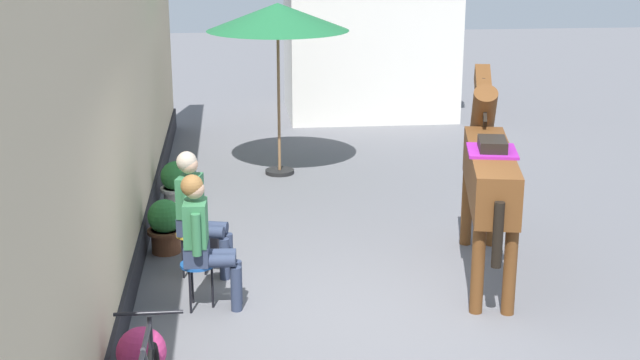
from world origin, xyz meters
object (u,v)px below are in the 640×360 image
(cafe_parasol, at_px, (278,18))
(satchel_bag, at_px, (217,243))
(flower_planter_farthest, at_px, (176,184))
(saddled_horse_center, at_px, (489,171))
(flower_planter_inner_far, at_px, (165,225))
(seated_visitor_near, at_px, (203,235))
(seated_visitor_far, at_px, (196,207))

(cafe_parasol, relative_size, satchel_bag, 9.21)
(flower_planter_farthest, height_order, cafe_parasol, cafe_parasol)
(saddled_horse_center, distance_m, flower_planter_farthest, 4.46)
(flower_planter_farthest, bearing_deg, flower_planter_inner_far, -91.09)
(seated_visitor_near, xyz_separation_m, saddled_horse_center, (3.04, 0.66, 0.38))
(seated_visitor_near, height_order, flower_planter_inner_far, seated_visitor_near)
(flower_planter_inner_far, bearing_deg, seated_visitor_near, -73.08)
(cafe_parasol, bearing_deg, satchel_bag, -105.95)
(flower_planter_inner_far, height_order, flower_planter_farthest, same)
(flower_planter_farthest, bearing_deg, saddled_horse_center, -36.96)
(seated_visitor_near, xyz_separation_m, satchel_bag, (0.10, 1.57, -0.68))
(seated_visitor_far, distance_m, flower_planter_farthest, 2.48)
(seated_visitor_far, distance_m, flower_planter_inner_far, 0.94)
(seated_visitor_near, distance_m, saddled_horse_center, 3.14)
(seated_visitor_near, relative_size, cafe_parasol, 0.54)
(satchel_bag, bearing_deg, cafe_parasol, -128.25)
(seated_visitor_far, bearing_deg, flower_planter_inner_far, 118.75)
(flower_planter_inner_far, height_order, satchel_bag, flower_planter_inner_far)
(seated_visitor_far, xyz_separation_m, saddled_horse_center, (3.13, -0.22, 0.38))
(seated_visitor_near, relative_size, flower_planter_inner_far, 2.17)
(seated_visitor_near, distance_m, cafe_parasol, 5.17)
(seated_visitor_far, height_order, satchel_bag, seated_visitor_far)
(satchel_bag, bearing_deg, seated_visitor_far, 52.35)
(seated_visitor_far, relative_size, cafe_parasol, 0.54)
(seated_visitor_near, distance_m, flower_planter_inner_far, 1.74)
(flower_planter_inner_far, distance_m, flower_planter_farthest, 1.69)
(flower_planter_farthest, xyz_separation_m, satchel_bag, (0.55, -1.72, -0.23))
(saddled_horse_center, bearing_deg, flower_planter_inner_far, 164.95)
(saddled_horse_center, xyz_separation_m, cafe_parasol, (-2.02, 4.16, 1.20))
(saddled_horse_center, xyz_separation_m, flower_planter_farthest, (-3.50, 2.63, -0.82))
(flower_planter_inner_far, relative_size, satchel_bag, 2.29)
(saddled_horse_center, relative_size, cafe_parasol, 1.15)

